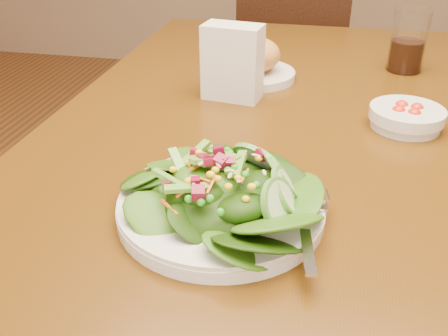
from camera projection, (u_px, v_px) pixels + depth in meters
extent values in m
cube|color=#47280A|center=(301.00, 133.00, 0.89)|extent=(0.90, 1.40, 0.04)
cylinder|color=black|center=(190.00, 142.00, 1.69)|extent=(0.07, 0.07, 0.71)
cylinder|color=black|center=(432.00, 165.00, 1.55)|extent=(0.07, 0.07, 0.71)
cube|color=black|center=(291.00, 74.00, 2.07)|extent=(0.42, 0.42, 0.04)
cylinder|color=black|center=(330.00, 110.00, 2.30)|extent=(0.04, 0.04, 0.41)
cylinder|color=black|center=(253.00, 104.00, 2.36)|extent=(0.04, 0.04, 0.41)
cylinder|color=black|center=(329.00, 145.00, 2.00)|extent=(0.04, 0.04, 0.41)
cylinder|color=black|center=(241.00, 137.00, 2.06)|extent=(0.04, 0.04, 0.41)
cube|color=black|center=(292.00, 25.00, 1.78)|extent=(0.40, 0.03, 0.46)
cylinder|color=silver|center=(221.00, 208.00, 0.64)|extent=(0.26, 0.26, 0.02)
ellipsoid|color=black|center=(221.00, 190.00, 0.62)|extent=(0.18, 0.18, 0.04)
cube|color=silver|center=(309.00, 225.00, 0.58)|extent=(0.05, 0.18, 0.01)
cylinder|color=silver|center=(254.00, 75.00, 1.08)|extent=(0.18, 0.18, 0.02)
ellipsoid|color=#A56C32|center=(255.00, 54.00, 1.05)|extent=(0.11, 0.11, 0.07)
cylinder|color=silver|center=(406.00, 117.00, 0.86)|extent=(0.13, 0.13, 0.04)
sphere|color=red|center=(416.00, 110.00, 0.86)|extent=(0.03, 0.03, 0.03)
sphere|color=red|center=(401.00, 108.00, 0.87)|extent=(0.03, 0.03, 0.03)
sphere|color=red|center=(398.00, 113.00, 0.85)|extent=(0.03, 0.03, 0.03)
sphere|color=red|center=(414.00, 116.00, 0.84)|extent=(0.03, 0.03, 0.03)
cylinder|color=silver|center=(408.00, 41.00, 1.09)|extent=(0.08, 0.08, 0.14)
cylinder|color=black|center=(406.00, 56.00, 1.11)|extent=(0.07, 0.07, 0.07)
cube|color=white|center=(233.00, 63.00, 0.95)|extent=(0.12, 0.08, 0.14)
cube|color=white|center=(233.00, 57.00, 0.94)|extent=(0.10, 0.06, 0.12)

